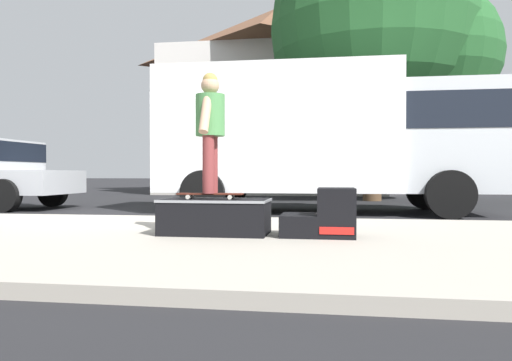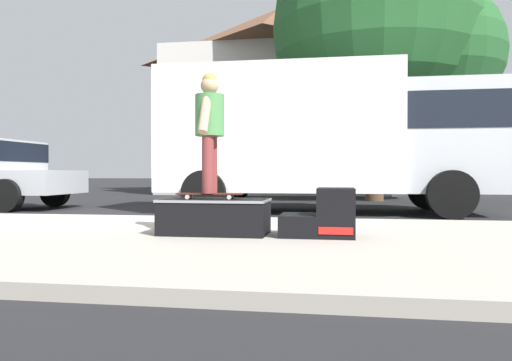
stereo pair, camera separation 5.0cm
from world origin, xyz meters
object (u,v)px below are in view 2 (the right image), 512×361
Objects in this scene: skate_box at (215,215)px; street_tree_main at (387,35)px; skater_kid at (210,123)px; skateboard at (210,194)px; box_truck at (326,133)px; kicker_ramp at (324,216)px.

skate_box is 0.15× the size of street_tree_main.
skater_kid is (-0.07, 0.01, 1.10)m from skate_box.
skateboard is 0.85m from skater_kid.
skate_box is at bearing -103.48° from box_truck.
kicker_ramp reaches higher than skate_box.
kicker_ramp is 0.10× the size of street_tree_main.
box_truck is at bearing -110.40° from street_tree_main.
box_truck is at bearing 75.79° from skateboard.
skateboard is (-0.07, 0.01, 0.25)m from skate_box.
skater_kid reaches higher than kicker_ramp.
box_truck is (1.19, 4.98, 1.36)m from skate_box.
skate_box is 5.30m from box_truck.
street_tree_main is (3.00, 9.66, 3.58)m from skater_kid.
skater_kid reaches higher than skateboard.
skate_box is at bearing -106.90° from street_tree_main.
street_tree_main reaches higher than box_truck.
box_truck is (1.26, 4.97, 0.26)m from skater_kid.
street_tree_main reaches higher than skater_kid.
kicker_ramp is at bearing -88.96° from box_truck.
skateboard is 0.09× the size of street_tree_main.
skateboard is at bearing 179.55° from kicker_ramp.
skater_kid is at bearing -107.27° from street_tree_main.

